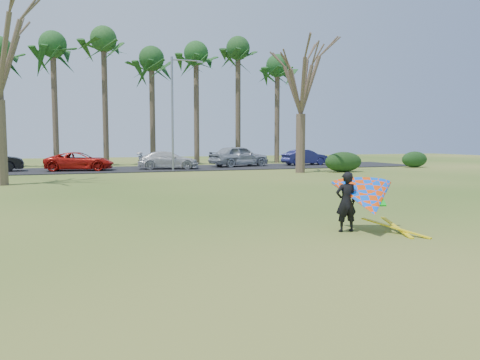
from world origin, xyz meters
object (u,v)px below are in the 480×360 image
object	(u,v)px
car_2	(80,161)
car_5	(305,157)
streetlight	(175,108)
car_3	(168,160)
bare_tree_right	(301,75)
car_4	(239,156)
kite_flyer	(366,198)

from	to	relation	value
car_2	car_5	world-z (taller)	car_5
streetlight	car_5	bearing A→B (deg)	16.21
streetlight	car_5	xyz separation A→B (m)	(12.07, 3.51, -3.74)
car_3	car_5	size ratio (longest dim) A/B	1.12
bare_tree_right	car_4	distance (m)	9.51
car_4	kite_flyer	xyz separation A→B (m)	(-5.95, -26.50, -0.07)
car_2	streetlight	bearing A→B (deg)	-101.38
car_5	car_2	bearing A→B (deg)	88.04
car_2	car_4	size ratio (longest dim) A/B	0.94
streetlight	car_3	xyz separation A→B (m)	(-0.11, 2.07, -3.75)
bare_tree_right	car_5	size ratio (longest dim) A/B	2.29
car_4	kite_flyer	size ratio (longest dim) A/B	2.09
car_5	kite_flyer	bearing A→B (deg)	150.05
bare_tree_right	streetlight	bearing A→B (deg)	152.97
car_2	car_5	xyz separation A→B (m)	(18.47, 1.17, 0.01)
bare_tree_right	car_4	bearing A→B (deg)	104.11
car_2	car_4	distance (m)	12.42
car_2	kite_flyer	distance (m)	26.23
car_4	car_5	size ratio (longest dim) A/B	1.24
bare_tree_right	car_5	bearing A→B (deg)	60.60
bare_tree_right	car_2	bearing A→B (deg)	155.99
car_3	kite_flyer	distance (m)	25.16
bare_tree_right	car_4	xyz separation A→B (m)	(-1.86, 7.41, -5.65)
car_5	car_3	bearing A→B (deg)	91.16
car_3	car_4	bearing A→B (deg)	-65.19
bare_tree_right	car_5	world-z (taller)	bare_tree_right
car_3	car_5	distance (m)	12.27
bare_tree_right	kite_flyer	xyz separation A→B (m)	(-7.82, -19.09, -5.73)
bare_tree_right	kite_flyer	world-z (taller)	bare_tree_right
car_4	car_3	bearing A→B (deg)	88.18
car_4	car_5	xyz separation A→B (m)	(6.10, 0.10, -0.19)
streetlight	kite_flyer	bearing A→B (deg)	-89.94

